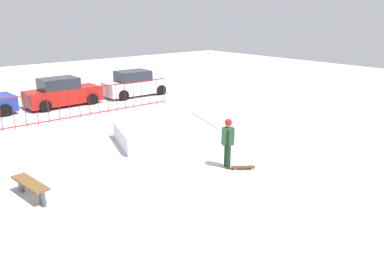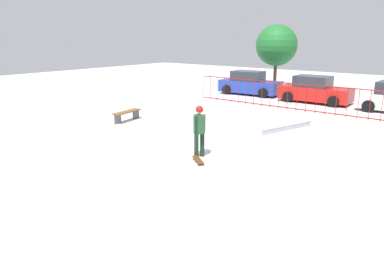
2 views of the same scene
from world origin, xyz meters
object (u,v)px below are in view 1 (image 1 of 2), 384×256
skate_ramp (174,132)px  skater (228,140)px  parked_car_red (62,93)px  parked_car_white (135,84)px  skateboard (243,167)px  park_bench (30,186)px

skate_ramp → skater: 3.61m
parked_car_red → parked_car_white: 4.66m
parked_car_red → parked_car_white: (4.65, -0.30, 0.00)m
skateboard → park_bench: 6.64m
parked_car_red → parked_car_white: size_ratio=0.99×
skater → parked_car_red: size_ratio=0.42×
parked_car_white → parked_car_red: bearing=178.7°
skateboard → parked_car_red: size_ratio=0.18×
skate_ramp → skater: size_ratio=3.43×
skater → skateboard: 1.08m
skater → park_bench: size_ratio=1.05×
parked_car_red → skateboard: bearing=-85.7°
skateboard → parked_car_red: parked_car_red is taller
skate_ramp → skater: (-0.41, -3.51, 0.69)m
skateboard → park_bench: size_ratio=0.46×
skate_ramp → parked_car_white: bearing=85.2°
skater → parked_car_red: skater is taller
skate_ramp → skateboard: size_ratio=7.79×
skater → skateboard: size_ratio=2.27×
skate_ramp → park_bench: bearing=-149.7°
skater → skateboard: skater is taller
skateboard → skate_ramp: bearing=125.2°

